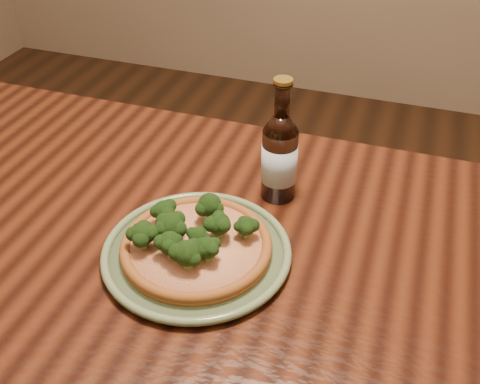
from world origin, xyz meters
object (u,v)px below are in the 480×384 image
(table, at_px, (152,287))
(beer_bottle, at_px, (279,156))
(plate, at_px, (197,252))
(pizza, at_px, (195,243))

(table, xyz_separation_m, beer_bottle, (0.17, 0.22, 0.18))
(plate, distance_m, pizza, 0.02)
(beer_bottle, bearing_deg, pizza, -122.27)
(plate, bearing_deg, beer_bottle, 68.53)
(table, xyz_separation_m, pizza, (0.09, 0.01, 0.12))
(plate, height_order, beer_bottle, beer_bottle)
(plate, relative_size, beer_bottle, 1.31)
(table, height_order, plate, plate)
(plate, bearing_deg, pizza, -169.29)
(table, height_order, beer_bottle, beer_bottle)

